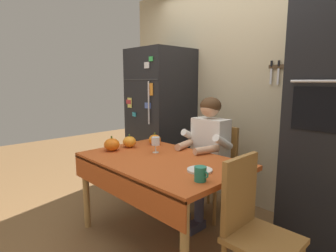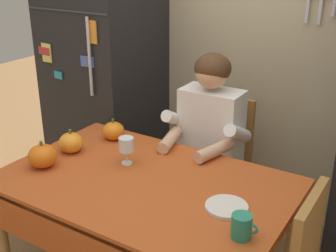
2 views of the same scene
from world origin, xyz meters
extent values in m
cube|color=#BCAD89|center=(0.05, 1.35, 1.30)|extent=(3.70, 0.10, 2.60)
cube|color=silver|center=(0.37, 1.28, 1.45)|extent=(0.02, 0.01, 0.16)
cube|color=silver|center=(0.44, 1.28, 1.45)|extent=(0.02, 0.01, 0.16)
cube|color=silver|center=(0.52, 1.28, 1.47)|extent=(0.02, 0.01, 0.11)
cube|color=black|center=(-0.95, 0.96, 0.90)|extent=(0.68, 0.68, 1.80)
cylinder|color=silver|center=(-0.76, 0.60, 1.15)|extent=(0.02, 0.02, 0.50)
cube|color=#333335|center=(-0.95, 0.62, 1.42)|extent=(0.67, 0.01, 0.01)
cube|color=teal|center=(-1.07, 0.61, 0.99)|extent=(0.08, 0.01, 0.05)
cube|color=#E5D666|center=(-1.16, 0.61, 1.13)|extent=(0.09, 0.01, 0.13)
cube|color=#B73338|center=(-1.18, 0.61, 1.14)|extent=(0.11, 0.01, 0.05)
cube|color=#4C66B7|center=(-0.80, 0.61, 1.12)|extent=(0.10, 0.02, 0.07)
cube|color=orange|center=(-0.73, 0.61, 1.31)|extent=(0.06, 0.01, 0.14)
cylinder|color=tan|center=(-0.64, -0.29, 0.35)|extent=(0.06, 0.06, 0.70)
cylinder|color=tan|center=(-0.64, 0.49, 0.35)|extent=(0.06, 0.06, 0.70)
cylinder|color=tan|center=(0.64, 0.49, 0.35)|extent=(0.06, 0.06, 0.70)
cube|color=#B24C1E|center=(0.00, 0.10, 0.72)|extent=(1.40, 0.90, 0.04)
cube|color=#B24C1E|center=(0.00, -0.34, 0.62)|extent=(1.40, 0.01, 0.20)
cube|color=#9E6B33|center=(0.03, 0.79, 0.43)|extent=(0.40, 0.40, 0.04)
cube|color=#9E6B33|center=(0.03, 0.97, 0.69)|extent=(0.36, 0.04, 0.48)
cylinder|color=#9E6B33|center=(-0.14, 0.62, 0.21)|extent=(0.04, 0.04, 0.41)
cylinder|color=#9E6B33|center=(-0.14, 0.96, 0.21)|extent=(0.04, 0.04, 0.41)
cylinder|color=#9E6B33|center=(0.20, 0.62, 0.21)|extent=(0.04, 0.04, 0.41)
cylinder|color=#9E6B33|center=(0.20, 0.96, 0.21)|extent=(0.04, 0.04, 0.41)
cylinder|color=#38384C|center=(-0.07, 0.47, 0.23)|extent=(0.09, 0.09, 0.38)
cylinder|color=#38384C|center=(0.13, 0.47, 0.23)|extent=(0.09, 0.09, 0.38)
cube|color=#38384C|center=(-0.06, 0.63, 0.50)|extent=(0.12, 0.40, 0.11)
cube|color=#38384C|center=(0.12, 0.63, 0.50)|extent=(0.12, 0.40, 0.11)
cube|color=white|center=(0.03, 0.75, 0.79)|extent=(0.36, 0.20, 0.48)
cylinder|color=white|center=(-0.17, 0.68, 0.83)|extent=(0.07, 0.26, 0.18)
cylinder|color=white|center=(0.23, 0.68, 0.83)|extent=(0.07, 0.26, 0.18)
cylinder|color=#D8A884|center=(-0.11, 0.51, 0.78)|extent=(0.13, 0.27, 0.07)
cylinder|color=#D8A884|center=(0.17, 0.51, 0.78)|extent=(0.13, 0.27, 0.07)
sphere|color=#D8A884|center=(0.03, 0.73, 1.14)|extent=(0.19, 0.19, 0.19)
ellipsoid|color=#472D19|center=(0.03, 0.74, 1.16)|extent=(0.21, 0.21, 0.17)
cube|color=#9E6B33|center=(0.80, 0.06, 0.69)|extent=(0.04, 0.36, 0.48)
cylinder|color=#237F66|center=(0.58, -0.07, 0.79)|extent=(0.08, 0.08, 0.10)
torus|color=#237F66|center=(0.62, -0.07, 0.80)|extent=(0.05, 0.01, 0.05)
cylinder|color=white|center=(-0.18, 0.19, 0.74)|extent=(0.06, 0.06, 0.01)
cylinder|color=white|center=(-0.18, 0.19, 0.78)|extent=(0.01, 0.01, 0.07)
cylinder|color=white|center=(-0.18, 0.19, 0.85)|extent=(0.08, 0.08, 0.07)
ellipsoid|color=orange|center=(-0.44, 0.41, 0.79)|extent=(0.13, 0.13, 0.11)
cylinder|color=#4C6023|center=(-0.44, 0.41, 0.86)|extent=(0.02, 0.02, 0.02)
ellipsoid|color=orange|center=(-0.53, 0.15, 0.80)|extent=(0.13, 0.13, 0.11)
cylinder|color=#4C6023|center=(-0.53, 0.15, 0.86)|extent=(0.02, 0.02, 0.02)
ellipsoid|color=orange|center=(-0.53, -0.06, 0.80)|extent=(0.15, 0.15, 0.12)
cylinder|color=#4C6023|center=(-0.53, -0.06, 0.87)|extent=(0.02, 0.02, 0.02)
cylinder|color=silver|center=(0.44, 0.08, 0.75)|extent=(0.19, 0.19, 0.02)
camera|label=1|loc=(1.68, -1.43, 1.40)|focal=29.18mm
camera|label=2|loc=(1.10, -1.43, 1.80)|focal=47.09mm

